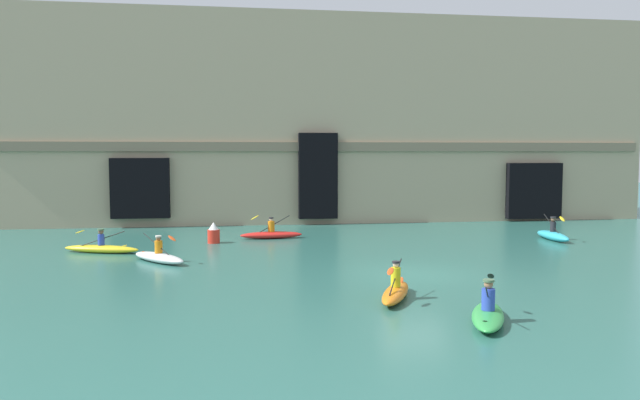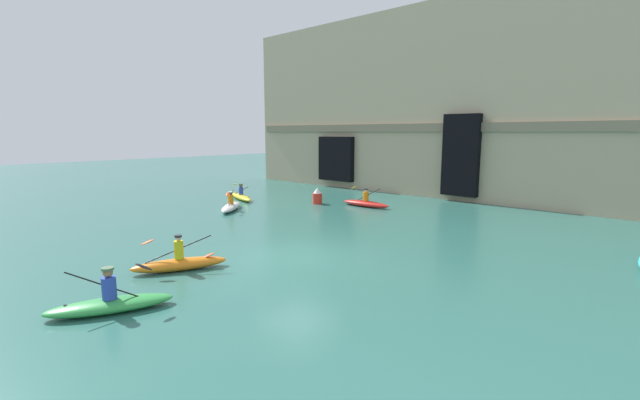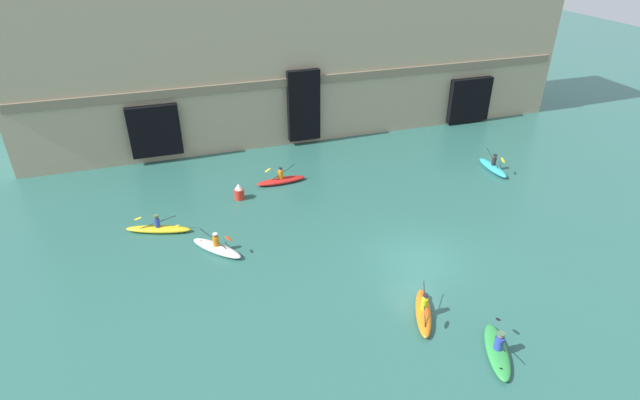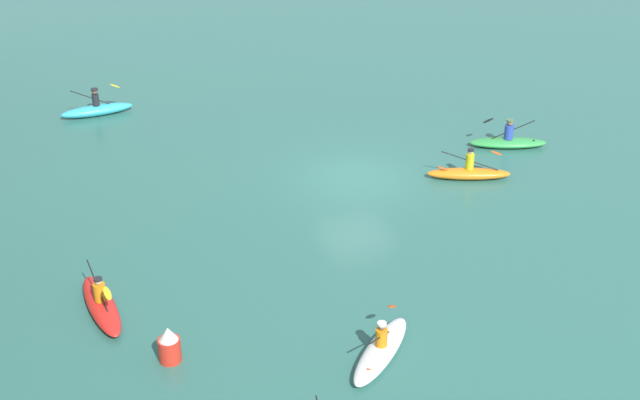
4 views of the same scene
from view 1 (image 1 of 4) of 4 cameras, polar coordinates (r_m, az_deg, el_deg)
name	(u,v)px [view 1 (image 1 of 4)]	position (r m, az deg, el deg)	size (l,w,h in m)	color
ground_plane	(414,274)	(22.88, 8.57, -6.73)	(120.00, 120.00, 0.00)	#2D665B
cliff_bluff	(324,122)	(41.31, 0.39, 7.16)	(40.64, 7.52, 12.79)	tan
kayak_yellow	(101,248)	(28.91, -19.36, -4.16)	(3.52, 1.77, 1.06)	yellow
kayak_green	(488,314)	(16.94, 15.10, -10.05)	(1.93, 3.02, 1.19)	green
kayak_red	(271,234)	(31.82, -4.48, -3.13)	(3.19, 0.86, 1.22)	red
kayak_cyan	(553,235)	(33.23, 20.51, -3.02)	(0.73, 2.96, 1.29)	#33B2C6
kayak_orange	(396,292)	(18.96, 6.92, -8.31)	(1.81, 2.97, 1.16)	orange
kayak_white	(159,257)	(25.79, -14.52, -5.04)	(2.57, 2.82, 1.16)	white
marker_buoy	(214,233)	(30.57, -9.70, -3.02)	(0.59, 0.59, 1.02)	red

